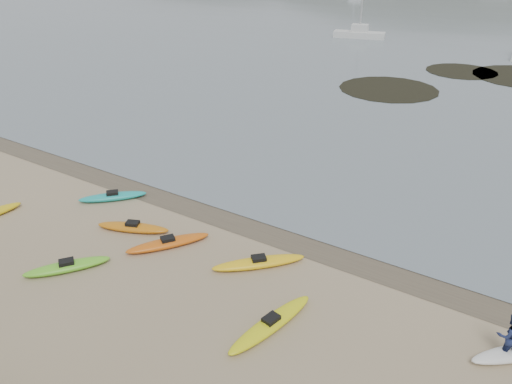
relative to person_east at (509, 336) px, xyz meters
The scene contains 5 objects.
ground 11.29m from the person_east, 165.94° to the left, with size 600.00×600.00×0.00m, color tan.
wet_sand 11.22m from the person_east, 167.43° to the left, with size 60.00×60.00×0.00m, color brown.
kayaks 12.01m from the person_east, behind, with size 24.25×8.03×0.34m.
person_east is the anchor object (origin of this frame).
kelp_mats 35.12m from the person_east, 104.00° to the left, with size 17.97×19.53×0.04m.
Camera 1 is at (10.62, -16.56, 11.64)m, focal length 35.00 mm.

